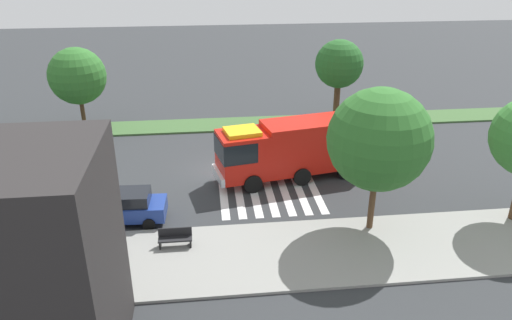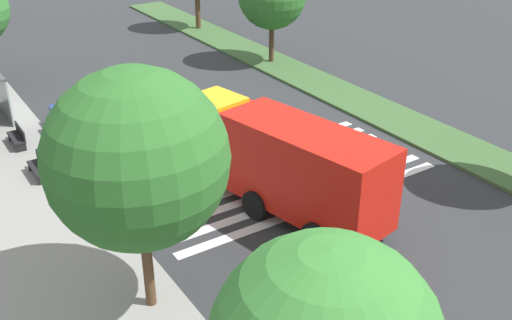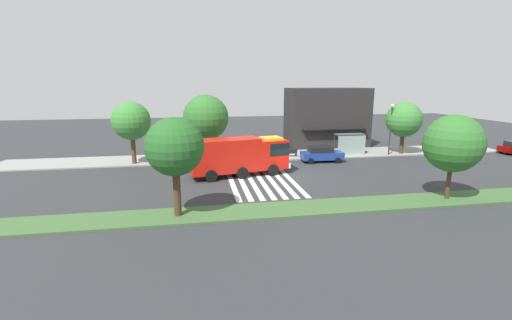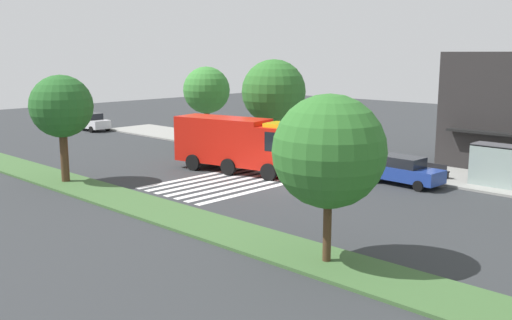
{
  "view_description": "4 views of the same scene",
  "coord_description": "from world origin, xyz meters",
  "px_view_note": "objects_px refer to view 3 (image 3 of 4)",
  "views": [
    {
      "loc": [
        0.74,
        28.32,
        13.47
      ],
      "look_at": [
        -2.27,
        1.67,
        1.38
      ],
      "focal_mm": 34.03,
      "sensor_mm": 36.0,
      "label": 1
    },
    {
      "loc": [
        -20.89,
        12.93,
        12.11
      ],
      "look_at": [
        -3.71,
        1.73,
        1.63
      ],
      "focal_mm": 42.2,
      "sensor_mm": 36.0,
      "label": 2
    },
    {
      "loc": [
        -8.66,
        -30.67,
        8.75
      ],
      "look_at": [
        -3.02,
        1.25,
        1.5
      ],
      "focal_mm": 24.46,
      "sensor_mm": 36.0,
      "label": 3
    },
    {
      "loc": [
        22.48,
        -25.27,
        7.91
      ],
      "look_at": [
        -2.29,
        0.55,
        1.25
      ],
      "focal_mm": 40.46,
      "sensor_mm": 36.0,
      "label": 4
    }
  ],
  "objects_px": {
    "median_tree_far_west": "(175,147)",
    "bus_stop_shelter": "(351,140)",
    "fire_truck": "(241,154)",
    "bench_west_of_shelter": "(290,153)",
    "sidewalk_tree_center": "(404,120)",
    "parked_car_mid": "(321,154)",
    "sidewalk_tree_west": "(206,118)",
    "bench_near_shelter": "(319,152)",
    "street_lamp": "(391,125)",
    "median_tree_west": "(453,144)",
    "sidewalk_tree_far_west": "(131,121)"
  },
  "relations": [
    {
      "from": "bus_stop_shelter",
      "to": "median_tree_west",
      "type": "bearing_deg",
      "value": -89.83
    },
    {
      "from": "bus_stop_shelter",
      "to": "bench_near_shelter",
      "type": "height_order",
      "value": "bus_stop_shelter"
    },
    {
      "from": "fire_truck",
      "to": "sidewalk_tree_center",
      "type": "height_order",
      "value": "sidewalk_tree_center"
    },
    {
      "from": "fire_truck",
      "to": "street_lamp",
      "type": "distance_m",
      "value": 19.86
    },
    {
      "from": "median_tree_far_west",
      "to": "bus_stop_shelter",
      "type": "bearing_deg",
      "value": 40.23
    },
    {
      "from": "fire_truck",
      "to": "parked_car_mid",
      "type": "height_order",
      "value": "fire_truck"
    },
    {
      "from": "fire_truck",
      "to": "bench_near_shelter",
      "type": "xyz_separation_m",
      "value": [
        10.32,
        6.97,
        -1.45
      ]
    },
    {
      "from": "bench_near_shelter",
      "to": "sidewalk_tree_center",
      "type": "bearing_deg",
      "value": -3.1
    },
    {
      "from": "fire_truck",
      "to": "bus_stop_shelter",
      "type": "relative_size",
      "value": 2.82
    },
    {
      "from": "sidewalk_tree_center",
      "to": "parked_car_mid",
      "type": "bearing_deg",
      "value": -168.89
    },
    {
      "from": "fire_truck",
      "to": "bus_stop_shelter",
      "type": "height_order",
      "value": "fire_truck"
    },
    {
      "from": "bench_near_shelter",
      "to": "street_lamp",
      "type": "relative_size",
      "value": 0.26
    },
    {
      "from": "parked_car_mid",
      "to": "sidewalk_tree_center",
      "type": "distance_m",
      "value": 11.9
    },
    {
      "from": "sidewalk_tree_west",
      "to": "median_tree_west",
      "type": "height_order",
      "value": "sidewalk_tree_west"
    },
    {
      "from": "bus_stop_shelter",
      "to": "bench_near_shelter",
      "type": "distance_m",
      "value": 4.2
    },
    {
      "from": "median_tree_west",
      "to": "median_tree_far_west",
      "type": "bearing_deg",
      "value": 180.0
    },
    {
      "from": "bus_stop_shelter",
      "to": "median_tree_west",
      "type": "height_order",
      "value": "median_tree_west"
    },
    {
      "from": "parked_car_mid",
      "to": "median_tree_far_west",
      "type": "height_order",
      "value": "median_tree_far_west"
    },
    {
      "from": "bench_west_of_shelter",
      "to": "fire_truck",
      "type": "bearing_deg",
      "value": -134.16
    },
    {
      "from": "fire_truck",
      "to": "median_tree_west",
      "type": "height_order",
      "value": "median_tree_west"
    },
    {
      "from": "median_tree_far_west",
      "to": "parked_car_mid",
      "type": "bearing_deg",
      "value": 42.8
    },
    {
      "from": "parked_car_mid",
      "to": "median_tree_west",
      "type": "height_order",
      "value": "median_tree_west"
    },
    {
      "from": "parked_car_mid",
      "to": "sidewalk_tree_west",
      "type": "xyz_separation_m",
      "value": [
        -12.63,
        2.2,
        4.07
      ]
    },
    {
      "from": "sidewalk_tree_west",
      "to": "parked_car_mid",
      "type": "bearing_deg",
      "value": -9.87
    },
    {
      "from": "bus_stop_shelter",
      "to": "bench_west_of_shelter",
      "type": "height_order",
      "value": "bus_stop_shelter"
    },
    {
      "from": "sidewalk_tree_far_west",
      "to": "bench_near_shelter",
      "type": "bearing_deg",
      "value": 1.53
    },
    {
      "from": "bench_west_of_shelter",
      "to": "sidewalk_tree_far_west",
      "type": "bearing_deg",
      "value": -178.16
    },
    {
      "from": "sidewalk_tree_far_west",
      "to": "median_tree_west",
      "type": "bearing_deg",
      "value": -32.78
    },
    {
      "from": "street_lamp",
      "to": "median_tree_far_west",
      "type": "height_order",
      "value": "median_tree_far_west"
    },
    {
      "from": "fire_truck",
      "to": "sidewalk_tree_far_west",
      "type": "relative_size",
      "value": 1.49
    },
    {
      "from": "median_tree_far_west",
      "to": "median_tree_west",
      "type": "height_order",
      "value": "median_tree_far_west"
    },
    {
      "from": "fire_truck",
      "to": "street_lamp",
      "type": "height_order",
      "value": "street_lamp"
    },
    {
      "from": "fire_truck",
      "to": "median_tree_west",
      "type": "bearing_deg",
      "value": -45.75
    },
    {
      "from": "bench_near_shelter",
      "to": "sidewalk_tree_west",
      "type": "xyz_separation_m",
      "value": [
        -13.36,
        -0.57,
        4.37
      ]
    },
    {
      "from": "bench_near_shelter",
      "to": "bench_west_of_shelter",
      "type": "relative_size",
      "value": 1.0
    },
    {
      "from": "fire_truck",
      "to": "bench_west_of_shelter",
      "type": "distance_m",
      "value": 9.82
    },
    {
      "from": "sidewalk_tree_center",
      "to": "street_lamp",
      "type": "bearing_deg",
      "value": -168.3
    },
    {
      "from": "bench_near_shelter",
      "to": "median_tree_west",
      "type": "bearing_deg",
      "value": -76.46
    },
    {
      "from": "street_lamp",
      "to": "sidewalk_tree_west",
      "type": "distance_m",
      "value": 21.93
    },
    {
      "from": "sidewalk_tree_center",
      "to": "median_tree_far_west",
      "type": "height_order",
      "value": "median_tree_far_west"
    },
    {
      "from": "sidewalk_tree_west",
      "to": "sidewalk_tree_center",
      "type": "bearing_deg",
      "value": 0.0
    },
    {
      "from": "fire_truck",
      "to": "parked_car_mid",
      "type": "xyz_separation_m",
      "value": [
        9.6,
        4.2,
        -1.15
      ]
    },
    {
      "from": "fire_truck",
      "to": "sidewalk_tree_west",
      "type": "height_order",
      "value": "sidewalk_tree_west"
    },
    {
      "from": "bench_west_of_shelter",
      "to": "sidewalk_tree_far_west",
      "type": "xyz_separation_m",
      "value": [
        -17.63,
        -0.57,
        4.12
      ]
    },
    {
      "from": "sidewalk_tree_west",
      "to": "median_tree_far_west",
      "type": "distance_m",
      "value": 16.46
    },
    {
      "from": "bench_near_shelter",
      "to": "sidewalk_tree_far_west",
      "type": "xyz_separation_m",
      "value": [
        -21.19,
        -0.57,
        4.12
      ]
    },
    {
      "from": "bench_near_shelter",
      "to": "sidewalk_tree_west",
      "type": "bearing_deg",
      "value": -177.57
    },
    {
      "from": "bench_west_of_shelter",
      "to": "sidewalk_tree_west",
      "type": "height_order",
      "value": "sidewalk_tree_west"
    },
    {
      "from": "bench_near_shelter",
      "to": "bus_stop_shelter",
      "type": "bearing_deg",
      "value": 0.23
    },
    {
      "from": "median_tree_far_west",
      "to": "median_tree_west",
      "type": "relative_size",
      "value": 1.03
    }
  ]
}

